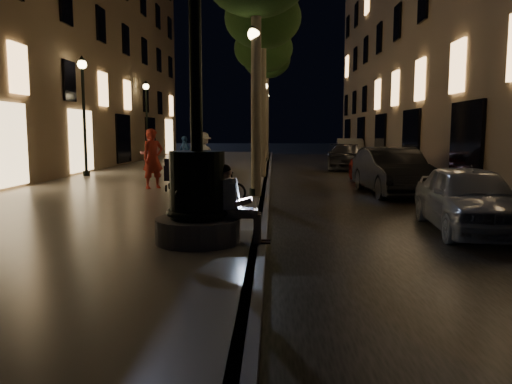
{
  "coord_description": "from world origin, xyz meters",
  "views": [
    {
      "loc": [
        0.24,
        -6.04,
        2.03
      ],
      "look_at": [
        -0.08,
        3.0,
        0.91
      ],
      "focal_mm": 35.0,
      "sensor_mm": 36.0,
      "label": 1
    }
  ],
  "objects_px": {
    "lamp_left_b": "(84,100)",
    "pedestrian_pink": "(150,154)",
    "fountain_lamppost": "(197,181)",
    "tree_far": "(267,60)",
    "lamp_curb_b": "(261,103)",
    "car_rear": "(345,157)",
    "bicycle": "(215,188)",
    "pedestrian_red": "(153,159)",
    "lamp_curb_c": "(265,110)",
    "stroller": "(173,173)",
    "car_third": "(384,168)",
    "lamp_curb_a": "(254,87)",
    "lamp_left_c": "(147,110)",
    "car_front": "(469,198)",
    "seated_man_laptop": "(235,201)",
    "car_fifth": "(350,151)",
    "pedestrian_white": "(203,156)",
    "tree_third": "(263,49)",
    "lamp_curb_d": "(267,115)",
    "tree_second": "(263,19)",
    "pedestrian_blue": "(185,153)",
    "car_second": "(392,171)"
  },
  "relations": [
    {
      "from": "lamp_left_b",
      "to": "pedestrian_pink",
      "type": "bearing_deg",
      "value": -0.59
    },
    {
      "from": "fountain_lamppost",
      "to": "tree_far",
      "type": "distance_m",
      "value": 24.57
    },
    {
      "from": "lamp_curb_b",
      "to": "car_rear",
      "type": "xyz_separation_m",
      "value": [
        4.33,
        4.5,
        -2.58
      ]
    },
    {
      "from": "bicycle",
      "to": "pedestrian_red",
      "type": "bearing_deg",
      "value": 24.86
    },
    {
      "from": "lamp_curb_c",
      "to": "stroller",
      "type": "bearing_deg",
      "value": -99.63
    },
    {
      "from": "fountain_lamppost",
      "to": "car_third",
      "type": "xyz_separation_m",
      "value": [
        5.48,
        11.18,
        -0.59
      ]
    },
    {
      "from": "lamp_curb_a",
      "to": "car_third",
      "type": "height_order",
      "value": "lamp_curb_a"
    },
    {
      "from": "tree_far",
      "to": "pedestrian_red",
      "type": "relative_size",
      "value": 3.96
    },
    {
      "from": "lamp_left_c",
      "to": "tree_far",
      "type": "bearing_deg",
      "value": 15.57
    },
    {
      "from": "lamp_curb_a",
      "to": "car_front",
      "type": "bearing_deg",
      "value": -41.22
    },
    {
      "from": "seated_man_laptop",
      "to": "stroller",
      "type": "xyz_separation_m",
      "value": [
        -2.44,
        7.09,
        -0.14
      ]
    },
    {
      "from": "seated_man_laptop",
      "to": "car_fifth",
      "type": "relative_size",
      "value": 0.28
    },
    {
      "from": "lamp_curb_c",
      "to": "stroller",
      "type": "distance_m",
      "value": 15.33
    },
    {
      "from": "pedestrian_white",
      "to": "bicycle",
      "type": "relative_size",
      "value": 1.14
    },
    {
      "from": "tree_far",
      "to": "pedestrian_red",
      "type": "xyz_separation_m",
      "value": [
        -3.37,
        -16.35,
        -5.28
      ]
    },
    {
      "from": "tree_far",
      "to": "car_front",
      "type": "height_order",
      "value": "tree_far"
    },
    {
      "from": "car_front",
      "to": "bicycle",
      "type": "distance_m",
      "value": 5.87
    },
    {
      "from": "lamp_curb_a",
      "to": "lamp_left_b",
      "type": "bearing_deg",
      "value": 139.8
    },
    {
      "from": "seated_man_laptop",
      "to": "car_third",
      "type": "height_order",
      "value": "seated_man_laptop"
    },
    {
      "from": "tree_third",
      "to": "pedestrian_red",
      "type": "distance_m",
      "value": 11.95
    },
    {
      "from": "tree_third",
      "to": "pedestrian_red",
      "type": "xyz_separation_m",
      "value": [
        -3.29,
        -10.35,
        -4.99
      ]
    },
    {
      "from": "fountain_lamppost",
      "to": "lamp_left_c",
      "type": "relative_size",
      "value": 1.08
    },
    {
      "from": "lamp_curb_a",
      "to": "car_third",
      "type": "bearing_deg",
      "value": 47.28
    },
    {
      "from": "fountain_lamppost",
      "to": "tree_far",
      "type": "relative_size",
      "value": 0.69
    },
    {
      "from": "lamp_curb_c",
      "to": "lamp_curb_d",
      "type": "bearing_deg",
      "value": 90.0
    },
    {
      "from": "car_third",
      "to": "pedestrian_white",
      "type": "relative_size",
      "value": 2.5
    },
    {
      "from": "tree_far",
      "to": "tree_second",
      "type": "bearing_deg",
      "value": -89.9
    },
    {
      "from": "lamp_curb_c",
      "to": "car_rear",
      "type": "bearing_deg",
      "value": -38.92
    },
    {
      "from": "lamp_left_c",
      "to": "car_front",
      "type": "xyz_separation_m",
      "value": [
        11.59,
        -19.93,
        -2.56
      ]
    },
    {
      "from": "stroller",
      "to": "car_fifth",
      "type": "bearing_deg",
      "value": 62.39
    },
    {
      "from": "pedestrian_blue",
      "to": "bicycle",
      "type": "bearing_deg",
      "value": -25.9
    },
    {
      "from": "lamp_curb_c",
      "to": "pedestrian_red",
      "type": "height_order",
      "value": "lamp_curb_c"
    },
    {
      "from": "car_second",
      "to": "lamp_curb_c",
      "type": "bearing_deg",
      "value": 103.39
    },
    {
      "from": "lamp_curb_d",
      "to": "pedestrian_white",
      "type": "xyz_separation_m",
      "value": [
        -2.14,
        -19.16,
        -2.15
      ]
    },
    {
      "from": "tree_far",
      "to": "car_rear",
      "type": "bearing_deg",
      "value": -52.29
    },
    {
      "from": "lamp_curb_a",
      "to": "lamp_left_b",
      "type": "xyz_separation_m",
      "value": [
        -7.1,
        6.0,
        0.0
      ]
    },
    {
      "from": "lamp_curb_b",
      "to": "car_rear",
      "type": "distance_m",
      "value": 6.76
    },
    {
      "from": "bicycle",
      "to": "pedestrian_white",
      "type": "bearing_deg",
      "value": -0.12
    },
    {
      "from": "lamp_left_c",
      "to": "car_fifth",
      "type": "relative_size",
      "value": 1.03
    },
    {
      "from": "car_second",
      "to": "car_fifth",
      "type": "xyz_separation_m",
      "value": [
        1.13,
        16.24,
        0.02
      ]
    },
    {
      "from": "bicycle",
      "to": "car_second",
      "type": "bearing_deg",
      "value": -66.99
    },
    {
      "from": "tree_third",
      "to": "lamp_left_c",
      "type": "distance_m",
      "value": 8.65
    },
    {
      "from": "pedestrian_red",
      "to": "lamp_curb_a",
      "type": "bearing_deg",
      "value": -65.31
    },
    {
      "from": "pedestrian_blue",
      "to": "pedestrian_pink",
      "type": "bearing_deg",
      "value": -55.87
    },
    {
      "from": "lamp_curb_d",
      "to": "bicycle",
      "type": "bearing_deg",
      "value": -92.05
    },
    {
      "from": "tree_far",
      "to": "car_fifth",
      "type": "xyz_separation_m",
      "value": [
        5.35,
        0.09,
        -5.66
      ]
    },
    {
      "from": "lamp_curb_d",
      "to": "stroller",
      "type": "relative_size",
      "value": 4.39
    },
    {
      "from": "car_second",
      "to": "lamp_curb_b",
      "type": "bearing_deg",
      "value": 121.45
    },
    {
      "from": "tree_far",
      "to": "car_second",
      "type": "height_order",
      "value": "tree_far"
    },
    {
      "from": "lamp_left_c",
      "to": "car_rear",
      "type": "distance_m",
      "value": 12.23
    }
  ]
}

